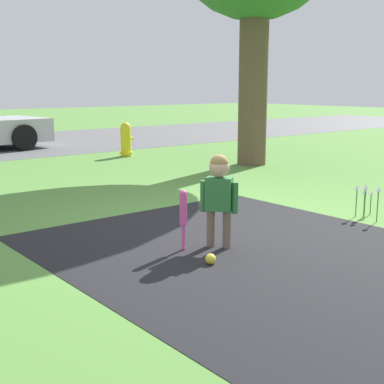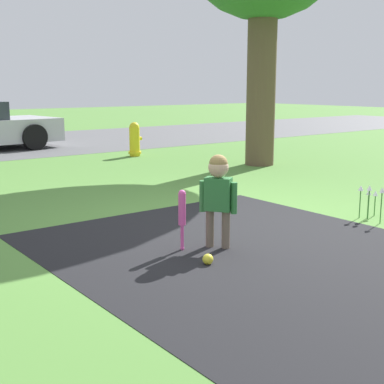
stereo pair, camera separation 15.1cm
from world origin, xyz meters
name	(u,v)px [view 1 (the left image)]	position (x,y,z in m)	size (l,w,h in m)	color
ground_plane	(220,223)	(0.00, 0.00, 0.00)	(60.00, 60.00, 0.00)	#518438
child	(219,188)	(-0.64, -0.69, 0.58)	(0.25, 0.31, 0.89)	#6B5B4C
baseball_bat	(183,211)	(-0.95, -0.54, 0.37)	(0.07, 0.07, 0.58)	#E54CA5
sports_ball	(211,259)	(-1.02, -1.01, 0.05)	(0.09, 0.09, 0.09)	yellow
fire_hydrant	(126,140)	(2.27, 5.53, 0.36)	(0.31, 0.28, 0.74)	yellow
flower_bed	(373,192)	(1.53, -0.95, 0.31)	(0.47, 0.38, 0.41)	#38702D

